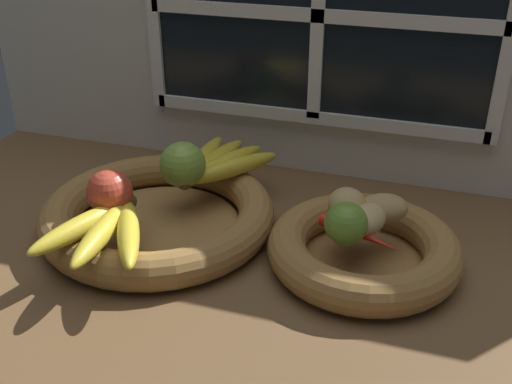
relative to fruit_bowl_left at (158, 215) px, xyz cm
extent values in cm
cube|color=brown|center=(19.55, 0.81, -4.27)|extent=(140.00, 90.00, 3.00)
cube|color=silver|center=(19.55, 30.81, 24.73)|extent=(140.00, 3.00, 55.00)
cube|color=black|center=(19.55, 28.91, 28.23)|extent=(64.00, 0.80, 38.00)
cube|color=white|center=(19.55, 28.31, 28.23)|extent=(2.40, 1.20, 38.00)
cube|color=white|center=(19.55, 28.31, 28.23)|extent=(64.00, 1.20, 2.40)
cube|color=white|center=(-12.45, 28.31, 28.23)|extent=(2.40, 1.20, 40.40)
cube|color=white|center=(19.55, 28.31, 9.23)|extent=(64.00, 1.20, 2.40)
cylinder|color=olive|center=(0.00, 0.00, -2.27)|extent=(27.04, 27.04, 1.00)
torus|color=olive|center=(0.00, 0.00, 0.19)|extent=(38.90, 38.90, 5.92)
cylinder|color=olive|center=(34.33, 0.00, -2.27)|extent=(19.20, 19.20, 1.00)
torus|color=olive|center=(34.33, 0.00, 0.19)|extent=(29.34, 29.34, 5.92)
sphere|color=#CC422D|center=(-4.63, -6.34, 6.76)|extent=(7.23, 7.23, 7.23)
sphere|color=#7AA338|center=(2.43, 5.63, 7.07)|extent=(7.84, 7.84, 7.84)
ellipsoid|color=yellow|center=(-5.42, -13.73, 4.76)|extent=(8.95, 18.60, 3.22)
ellipsoid|color=yellow|center=(-1.65, -14.18, 4.76)|extent=(4.85, 18.75, 3.22)
ellipsoid|color=yellow|center=(1.98, -13.07, 4.76)|extent=(11.73, 17.80, 3.22)
sphere|color=brown|center=(-2.47, -4.95, 4.76)|extent=(2.90, 2.90, 2.90)
ellipsoid|color=gold|center=(9.09, 11.60, 4.71)|extent=(14.06, 16.87, 3.13)
ellipsoid|color=gold|center=(7.20, 12.74, 4.71)|extent=(10.65, 18.53, 3.13)
ellipsoid|color=gold|center=(5.09, 13.41, 4.71)|extent=(6.66, 19.17, 3.13)
ellipsoid|color=gold|center=(2.89, 13.57, 4.71)|extent=(3.94, 19.04, 3.13)
sphere|color=brown|center=(3.30, 4.12, 4.71)|extent=(2.81, 2.81, 2.81)
ellipsoid|color=tan|center=(34.33, 0.00, 5.27)|extent=(7.19, 8.85, 4.26)
ellipsoid|color=tan|center=(30.90, 2.66, 5.74)|extent=(7.80, 8.43, 5.19)
ellipsoid|color=#A38451|center=(36.23, 4.19, 5.29)|extent=(9.46, 8.51, 4.30)
sphere|color=olive|center=(31.87, -3.69, 6.30)|extent=(6.32, 6.32, 6.32)
cone|color=red|center=(33.88, -2.63, 4.23)|extent=(13.09, 7.24, 2.17)
camera|label=1|loc=(42.25, -78.31, 51.42)|focal=42.66mm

